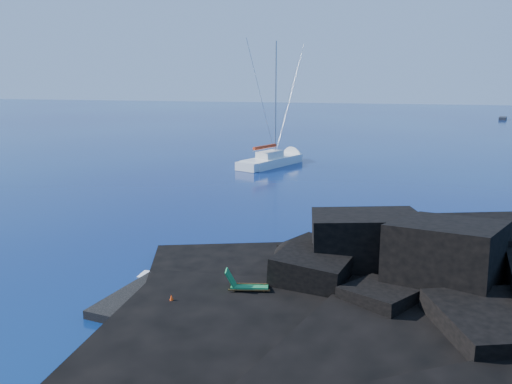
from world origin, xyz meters
TOP-DOWN VIEW (x-y plane):
  - ground at (0.00, 0.00)m, footprint 400.00×400.00m
  - headland at (13.00, 3.00)m, footprint 24.00×24.00m
  - beach at (4.50, 0.50)m, footprint 9.08×6.86m
  - surf_foam at (5.00, 5.00)m, footprint 10.00×8.00m
  - sailboat at (-2.61, 35.28)m, footprint 6.79×12.88m
  - deck_chair at (5.72, 1.22)m, footprint 1.91×1.20m
  - towel at (5.72, -0.12)m, footprint 1.99×1.00m
  - sunbather at (5.72, -0.12)m, footprint 1.60×0.45m
  - marker_cone at (3.11, -0.69)m, footprint 0.39×0.39m
  - distant_boat_a at (33.03, 117.14)m, footprint 2.57×5.29m

SIDE VIEW (x-z plane):
  - ground at x=0.00m, z-range 0.00..0.00m
  - headland at x=13.00m, z-range -1.80..1.80m
  - beach at x=4.50m, z-range -0.35..0.35m
  - surf_foam at x=5.00m, z-range -0.03..0.03m
  - sailboat at x=-2.61m, z-range -6.67..6.67m
  - distant_boat_a at x=33.03m, z-range -0.34..0.34m
  - towel at x=5.72m, z-range 0.35..0.40m
  - sunbather at x=5.72m, z-range 0.40..0.61m
  - marker_cone at x=3.11m, z-range 0.35..0.87m
  - deck_chair at x=5.72m, z-range 0.35..1.56m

